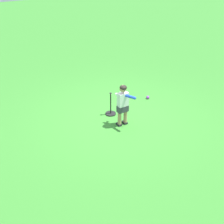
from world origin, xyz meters
TOP-DOWN VIEW (x-y plane):
  - ground_plane at (0.00, 0.00)m, footprint 40.00×40.00m
  - child_batter at (-0.39, 0.13)m, footprint 0.62×0.33m
  - play_ball_near_batter at (0.44, -1.27)m, footprint 0.09×0.09m
  - batting_tee at (0.22, 0.12)m, footprint 0.28×0.28m

SIDE VIEW (x-z plane):
  - ground_plane at x=0.00m, z-range 0.00..0.00m
  - play_ball_near_batter at x=0.44m, z-range 0.00..0.09m
  - batting_tee at x=0.22m, z-range -0.21..0.41m
  - child_batter at x=-0.39m, z-range 0.11..1.19m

